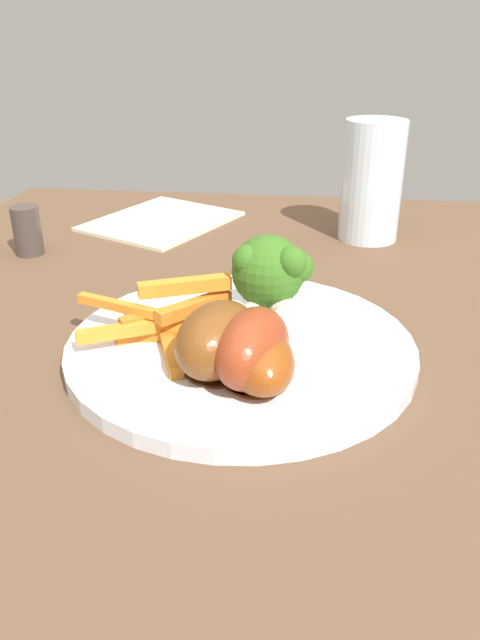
{
  "coord_description": "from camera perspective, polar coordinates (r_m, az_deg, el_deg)",
  "views": [
    {
      "loc": [
        -0.42,
        -0.02,
        0.98
      ],
      "look_at": [
        -0.0,
        0.03,
        0.78
      ],
      "focal_mm": 35.05,
      "sensor_mm": 36.0,
      "label": 1
    }
  ],
  "objects": [
    {
      "name": "dining_table",
      "position": [
        0.55,
        3.23,
        -14.33
      ],
      "size": [
        0.93,
        0.81,
        0.74
      ],
      "color": "brown",
      "rests_on": "ground_plane"
    },
    {
      "name": "pepper_shaker",
      "position": [
        0.71,
        -18.86,
        7.74
      ],
      "size": [
        0.03,
        0.03,
        0.05
      ],
      "primitive_type": "cylinder",
      "color": "#423833",
      "rests_on": "dining_table"
    },
    {
      "name": "dinner_plate",
      "position": [
        0.48,
        -0.0,
        -2.81
      ],
      "size": [
        0.27,
        0.27,
        0.01
      ],
      "primitive_type": "cylinder",
      "color": "silver",
      "rests_on": "dining_table"
    },
    {
      "name": "carrot_fries_pile",
      "position": [
        0.48,
        -6.13,
        -0.15
      ],
      "size": [
        0.11,
        0.13,
        0.04
      ],
      "color": "orange",
      "rests_on": "dinner_plate"
    },
    {
      "name": "chicken_drumstick_far",
      "position": [
        0.42,
        1.29,
        -2.37
      ],
      "size": [
        0.12,
        0.06,
        0.05
      ],
      "color": "#621F0F",
      "rests_on": "dinner_plate"
    },
    {
      "name": "napkin",
      "position": [
        0.8,
        -7.18,
        8.95
      ],
      "size": [
        0.21,
        0.2,
        0.0
      ],
      "primitive_type": "cube",
      "rotation": [
        0.0,
        0.0,
        2.69
      ],
      "color": "beige",
      "rests_on": "dining_table"
    },
    {
      "name": "chicken_drumstick_near",
      "position": [
        0.42,
        1.39,
        -3.1
      ],
      "size": [
        0.12,
        0.07,
        0.04
      ],
      "color": "#5E240A",
      "rests_on": "dinner_plate"
    },
    {
      "name": "chicken_drumstick_extra",
      "position": [
        0.43,
        -1.83,
        -1.61
      ],
      "size": [
        0.13,
        0.07,
        0.05
      ],
      "color": "#4B240D",
      "rests_on": "dinner_plate"
    },
    {
      "name": "broccoli_floret_front",
      "position": [
        0.48,
        2.86,
        4.47
      ],
      "size": [
        0.06,
        0.06,
        0.07
      ],
      "color": "#77BB4B",
      "rests_on": "dinner_plate"
    },
    {
      "name": "water_glass",
      "position": [
        0.73,
        11.95,
        12.3
      ],
      "size": [
        0.07,
        0.07,
        0.13
      ],
      "primitive_type": "cylinder",
      "color": "silver",
      "rests_on": "dining_table"
    }
  ]
}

